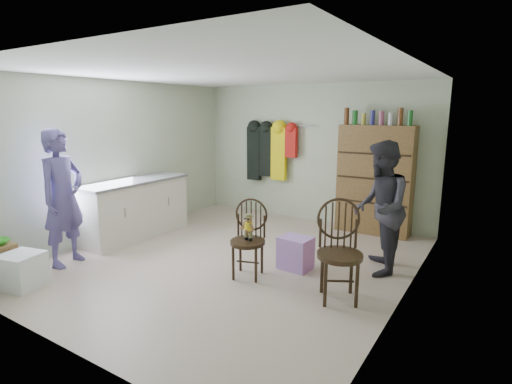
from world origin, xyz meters
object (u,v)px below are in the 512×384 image
Objects in this scene: chair_front at (249,234)px; dresser at (375,179)px; chair_far at (339,246)px; counter at (135,208)px.

chair_front is 2.76m from dresser.
chair_far is at bearing -81.55° from dresser.
dresser is (0.77, 2.62, 0.38)m from chair_front.
dresser is at bearing 56.10° from chair_front.
dresser reaches higher than chair_front.
counter is 0.90× the size of dresser.
counter is at bearing -144.31° from dresser.
counter is 2.45m from chair_front.
chair_front reaches higher than counter.
counter is 3.96m from dresser.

